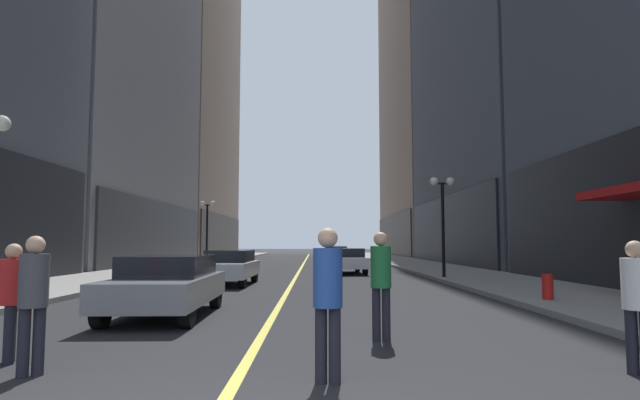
{
  "coord_description": "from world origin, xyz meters",
  "views": [
    {
      "loc": [
        0.93,
        -3.84,
        1.6
      ],
      "look_at": [
        1.22,
        30.72,
        4.46
      ],
      "focal_mm": 29.17,
      "sensor_mm": 36.0,
      "label": 1
    }
  ],
  "objects_px": {
    "pedestrian_in_red_jacket": "(12,293)",
    "street_lamp_right_mid": "(443,204)",
    "pedestrian_with_orange_bag": "(33,294)",
    "car_white": "(346,260)",
    "car_black": "(336,255)",
    "pedestrian_in_blue_hoodie": "(328,292)",
    "car_maroon": "(336,253)",
    "car_grey": "(167,283)",
    "fire_hydrant_right": "(548,290)",
    "car_silver": "(230,266)",
    "street_lamp_left_far": "(207,218)",
    "pedestrian_in_green_parka": "(381,277)",
    "pedestrian_in_white_shirt": "(637,297)"
  },
  "relations": [
    {
      "from": "pedestrian_in_red_jacket",
      "to": "street_lamp_right_mid",
      "type": "xyz_separation_m",
      "value": [
        9.57,
        15.15,
        2.34
      ]
    },
    {
      "from": "pedestrian_with_orange_bag",
      "to": "street_lamp_right_mid",
      "type": "height_order",
      "value": "street_lamp_right_mid"
    },
    {
      "from": "car_white",
      "to": "car_black",
      "type": "xyz_separation_m",
      "value": [
        -0.12,
        10.85,
        -0.0
      ]
    },
    {
      "from": "pedestrian_in_blue_hoodie",
      "to": "pedestrian_with_orange_bag",
      "type": "xyz_separation_m",
      "value": [
        -3.57,
        0.36,
        -0.06
      ]
    },
    {
      "from": "car_white",
      "to": "car_black",
      "type": "height_order",
      "value": "same"
    },
    {
      "from": "car_maroon",
      "to": "street_lamp_right_mid",
      "type": "xyz_separation_m",
      "value": [
        3.65,
        -23.6,
        2.54
      ]
    },
    {
      "from": "car_grey",
      "to": "fire_hydrant_right",
      "type": "xyz_separation_m",
      "value": [
        9.22,
        1.94,
        -0.32
      ]
    },
    {
      "from": "car_grey",
      "to": "car_black",
      "type": "xyz_separation_m",
      "value": [
        4.72,
        26.73,
        -0.0
      ]
    },
    {
      "from": "car_grey",
      "to": "car_silver",
      "type": "height_order",
      "value": "same"
    },
    {
      "from": "car_maroon",
      "to": "street_lamp_left_far",
      "type": "xyz_separation_m",
      "value": [
        -9.15,
        -10.75,
        2.54
      ]
    },
    {
      "from": "pedestrian_in_green_parka",
      "to": "pedestrian_in_white_shirt",
      "type": "bearing_deg",
      "value": -38.44
    },
    {
      "from": "pedestrian_in_green_parka",
      "to": "pedestrian_with_orange_bag",
      "type": "bearing_deg",
      "value": -153.85
    },
    {
      "from": "car_white",
      "to": "car_maroon",
      "type": "bearing_deg",
      "value": 89.28
    },
    {
      "from": "car_white",
      "to": "pedestrian_in_blue_hoodie",
      "type": "relative_size",
      "value": 2.51
    },
    {
      "from": "pedestrian_in_red_jacket",
      "to": "street_lamp_left_far",
      "type": "bearing_deg",
      "value": 96.59
    },
    {
      "from": "car_grey",
      "to": "pedestrian_in_red_jacket",
      "type": "distance_m",
      "value": 4.47
    },
    {
      "from": "car_black",
      "to": "pedestrian_in_white_shirt",
      "type": "distance_m",
      "value": 31.94
    },
    {
      "from": "car_white",
      "to": "pedestrian_in_blue_hoodie",
      "type": "bearing_deg",
      "value": -93.89
    },
    {
      "from": "car_grey",
      "to": "street_lamp_left_far",
      "type": "height_order",
      "value": "street_lamp_left_far"
    },
    {
      "from": "car_white",
      "to": "pedestrian_with_orange_bag",
      "type": "relative_size",
      "value": 2.64
    },
    {
      "from": "pedestrian_in_blue_hoodie",
      "to": "pedestrian_in_white_shirt",
      "type": "bearing_deg",
      "value": 4.8
    },
    {
      "from": "car_white",
      "to": "street_lamp_left_far",
      "type": "height_order",
      "value": "street_lamp_left_far"
    },
    {
      "from": "car_white",
      "to": "car_maroon",
      "type": "relative_size",
      "value": 1.07
    },
    {
      "from": "car_black",
      "to": "car_maroon",
      "type": "distance_m",
      "value": 7.64
    },
    {
      "from": "street_lamp_left_far",
      "to": "fire_hydrant_right",
      "type": "distance_m",
      "value": 25.58
    },
    {
      "from": "car_silver",
      "to": "pedestrian_in_green_parka",
      "type": "distance_m",
      "value": 12.2
    },
    {
      "from": "street_lamp_left_far",
      "to": "street_lamp_right_mid",
      "type": "relative_size",
      "value": 1.0
    },
    {
      "from": "pedestrian_in_white_shirt",
      "to": "car_black",
      "type": "bearing_deg",
      "value": 94.4
    },
    {
      "from": "car_white",
      "to": "fire_hydrant_right",
      "type": "distance_m",
      "value": 14.61
    },
    {
      "from": "car_silver",
      "to": "pedestrian_in_red_jacket",
      "type": "distance_m",
      "value": 12.94
    },
    {
      "from": "car_white",
      "to": "pedestrian_in_blue_hoodie",
      "type": "height_order",
      "value": "pedestrian_in_blue_hoodie"
    },
    {
      "from": "car_silver",
      "to": "fire_hydrant_right",
      "type": "distance_m",
      "value": 11.37
    },
    {
      "from": "car_black",
      "to": "pedestrian_in_white_shirt",
      "type": "bearing_deg",
      "value": -85.6
    },
    {
      "from": "car_maroon",
      "to": "car_white",
      "type": "bearing_deg",
      "value": -90.72
    },
    {
      "from": "car_silver",
      "to": "pedestrian_in_blue_hoodie",
      "type": "bearing_deg",
      "value": -76.19
    },
    {
      "from": "car_black",
      "to": "pedestrian_in_white_shirt",
      "type": "height_order",
      "value": "pedestrian_in_white_shirt"
    },
    {
      "from": "street_lamp_right_mid",
      "to": "fire_hydrant_right",
      "type": "xyz_separation_m",
      "value": [
        0.5,
        -8.82,
        -2.86
      ]
    },
    {
      "from": "street_lamp_right_mid",
      "to": "car_silver",
      "type": "bearing_deg",
      "value": -165.7
    },
    {
      "from": "fire_hydrant_right",
      "to": "car_silver",
      "type": "bearing_deg",
      "value": 144.6
    },
    {
      "from": "pedestrian_in_white_shirt",
      "to": "fire_hydrant_right",
      "type": "relative_size",
      "value": 2.03
    },
    {
      "from": "fire_hydrant_right",
      "to": "pedestrian_in_blue_hoodie",
      "type": "bearing_deg",
      "value": -128.33
    },
    {
      "from": "pedestrian_with_orange_bag",
      "to": "pedestrian_in_green_parka",
      "type": "relative_size",
      "value": 0.95
    },
    {
      "from": "fire_hydrant_right",
      "to": "street_lamp_left_far",
      "type": "bearing_deg",
      "value": 121.54
    },
    {
      "from": "car_maroon",
      "to": "pedestrian_in_green_parka",
      "type": "bearing_deg",
      "value": -91.15
    },
    {
      "from": "street_lamp_right_mid",
      "to": "car_black",
      "type": "bearing_deg",
      "value": 104.07
    },
    {
      "from": "pedestrian_in_blue_hoodie",
      "to": "fire_hydrant_right",
      "type": "bearing_deg",
      "value": 51.67
    },
    {
      "from": "car_black",
      "to": "pedestrian_in_red_jacket",
      "type": "distance_m",
      "value": 31.61
    },
    {
      "from": "pedestrian_in_red_jacket",
      "to": "street_lamp_left_far",
      "type": "xyz_separation_m",
      "value": [
        -3.23,
        28.0,
        2.34
      ]
    },
    {
      "from": "car_grey",
      "to": "car_maroon",
      "type": "bearing_deg",
      "value": 81.61
    },
    {
      "from": "pedestrian_in_red_jacket",
      "to": "car_maroon",
      "type": "bearing_deg",
      "value": 81.32
    }
  ]
}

